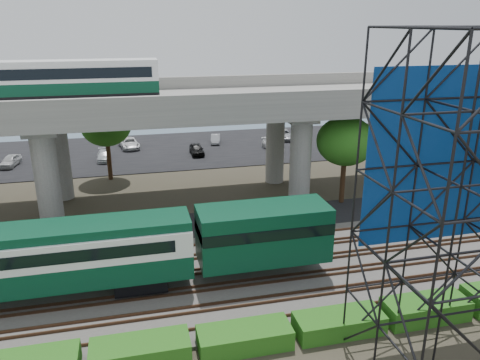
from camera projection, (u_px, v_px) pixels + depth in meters
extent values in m
plane|color=#474233|center=(210.00, 301.00, 26.81)|extent=(140.00, 140.00, 0.00)
cube|color=slate|center=(204.00, 282.00, 28.62)|extent=(90.00, 12.00, 0.20)
cube|color=black|center=(186.00, 227.00, 36.47)|extent=(90.00, 5.00, 0.08)
cube|color=black|center=(162.00, 150.00, 58.11)|extent=(90.00, 18.00, 0.08)
cube|color=#455972|center=(152.00, 117.00, 78.39)|extent=(140.00, 40.00, 0.03)
cube|color=#472D1E|center=(219.00, 325.00, 24.21)|extent=(90.00, 0.08, 0.16)
cube|color=#472D1E|center=(214.00, 309.00, 25.54)|extent=(90.00, 0.08, 0.16)
cube|color=#472D1E|center=(212.00, 304.00, 26.05)|extent=(90.00, 0.08, 0.16)
cube|color=#472D1E|center=(207.00, 290.00, 27.38)|extent=(90.00, 0.08, 0.16)
cube|color=#472D1E|center=(206.00, 285.00, 27.90)|extent=(90.00, 0.08, 0.16)
cube|color=#472D1E|center=(202.00, 273.00, 29.22)|extent=(90.00, 0.08, 0.16)
cube|color=#472D1E|center=(201.00, 269.00, 29.74)|extent=(90.00, 0.08, 0.16)
cube|color=#472D1E|center=(197.00, 258.00, 31.06)|extent=(90.00, 0.08, 0.16)
cube|color=#472D1E|center=(196.00, 254.00, 31.58)|extent=(90.00, 0.08, 0.16)
cube|color=#472D1E|center=(193.00, 245.00, 32.91)|extent=(90.00, 0.08, 0.16)
cube|color=black|center=(141.00, 279.00, 27.56)|extent=(3.00, 2.20, 0.90)
cube|color=#083E27|center=(19.00, 275.00, 25.76)|extent=(19.00, 3.00, 1.40)
cube|color=white|center=(15.00, 251.00, 25.29)|extent=(19.00, 3.00, 1.50)
cube|color=#083E27|center=(12.00, 234.00, 24.97)|extent=(19.00, 2.60, 0.50)
cube|color=black|center=(35.00, 248.00, 25.50)|extent=(15.00, 3.06, 0.70)
cube|color=#083E27|center=(263.00, 233.00, 28.52)|extent=(8.00, 3.00, 3.40)
cube|color=#9E9B93|center=(174.00, 106.00, 38.79)|extent=(80.00, 12.00, 1.20)
cube|color=#9E9B93|center=(182.00, 103.00, 33.12)|extent=(80.00, 0.50, 1.10)
cube|color=#9E9B93|center=(167.00, 83.00, 43.71)|extent=(80.00, 0.50, 1.10)
cylinder|color=#9E9B93|center=(47.00, 180.00, 34.83)|extent=(1.80, 1.80, 8.00)
cylinder|color=#9E9B93|center=(59.00, 155.00, 41.28)|extent=(1.80, 1.80, 8.00)
cube|color=#9E9B93|center=(48.00, 122.00, 36.87)|extent=(2.40, 9.00, 0.60)
cylinder|color=#9E9B93|center=(300.00, 162.00, 39.24)|extent=(1.80, 1.80, 8.00)
cylinder|color=#9E9B93|center=(275.00, 143.00, 45.69)|extent=(1.80, 1.80, 8.00)
cube|color=#9E9B93|center=(288.00, 111.00, 41.28)|extent=(2.40, 9.00, 0.60)
cylinder|color=#9E9B93|center=(437.00, 133.00, 49.66)|extent=(1.80, 1.80, 8.00)
cube|color=#9E9B93|center=(464.00, 103.00, 45.24)|extent=(2.40, 9.00, 0.60)
cube|color=black|center=(82.00, 97.00, 36.89)|extent=(12.00, 2.50, 0.70)
cube|color=#083E27|center=(81.00, 87.00, 36.63)|extent=(12.00, 2.50, 0.90)
cube|color=white|center=(79.00, 73.00, 36.28)|extent=(12.00, 2.50, 1.30)
cube|color=black|center=(79.00, 72.00, 36.26)|extent=(11.00, 2.56, 0.80)
cube|color=white|center=(78.00, 62.00, 36.02)|extent=(12.00, 2.40, 0.30)
cube|color=navy|center=(446.00, 156.00, 21.55)|extent=(8.10, 0.08, 8.25)
cube|color=#216316|center=(141.00, 352.00, 21.78)|extent=(4.60, 1.80, 1.15)
cube|color=#216316|center=(245.00, 338.00, 22.90)|extent=(4.60, 1.80, 1.03)
cube|color=#216316|center=(339.00, 323.00, 24.01)|extent=(4.60, 1.80, 1.01)
cube|color=#216316|center=(425.00, 309.00, 25.09)|extent=(4.60, 1.80, 1.12)
cylinder|color=#382314|center=(343.00, 177.00, 40.64)|extent=(0.44, 0.44, 4.80)
ellipsoid|color=#216316|center=(346.00, 141.00, 39.61)|extent=(4.94, 4.94, 4.18)
cylinder|color=#382314|center=(109.00, 156.00, 46.82)|extent=(0.44, 0.44, 4.80)
ellipsoid|color=#216316|center=(106.00, 125.00, 45.79)|extent=(4.94, 4.94, 4.18)
imported|color=#BBBBBB|center=(10.00, 161.00, 51.43)|extent=(2.08, 3.79, 1.22)
imported|color=#97989E|center=(55.00, 148.00, 56.95)|extent=(1.99, 3.57, 1.12)
imported|color=#B0B3B8|center=(104.00, 156.00, 53.65)|extent=(1.63, 3.81, 1.10)
imported|color=silver|center=(129.00, 143.00, 58.86)|extent=(2.83, 4.81, 1.26)
imported|color=black|center=(197.00, 149.00, 55.99)|extent=(1.51, 3.74, 1.27)
imported|color=gray|center=(216.00, 139.00, 61.33)|extent=(1.82, 3.46, 1.09)
imported|color=white|center=(273.00, 145.00, 58.10)|extent=(2.11, 4.33, 1.21)
imported|color=#9DA0A4|center=(284.00, 134.00, 63.39)|extent=(2.51, 4.67, 1.25)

